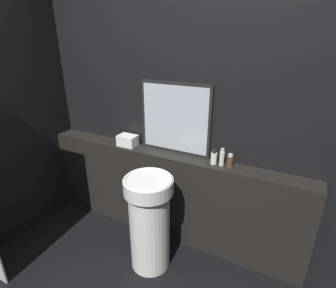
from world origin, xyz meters
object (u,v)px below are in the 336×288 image
(pedestal_sink, at_px, (150,220))
(towel_stack, at_px, (128,140))
(mirror, at_px, (175,119))
(lotion_bottle, at_px, (230,161))
(conditioner_bottle, at_px, (222,158))
(shampoo_bottle, at_px, (214,158))

(pedestal_sink, relative_size, towel_stack, 4.64)
(pedestal_sink, relative_size, mirror, 1.28)
(towel_stack, bearing_deg, lotion_bottle, 0.00)
(towel_stack, bearing_deg, pedestal_sink, -40.89)
(pedestal_sink, distance_m, towel_stack, 0.82)
(pedestal_sink, bearing_deg, towel_stack, 139.11)
(towel_stack, bearing_deg, conditioner_bottle, 0.00)
(mirror, xyz_separation_m, towel_stack, (-0.48, -0.08, -0.27))
(towel_stack, xyz_separation_m, lotion_bottle, (1.02, 0.00, 0.00))
(lotion_bottle, bearing_deg, conditioner_bottle, 180.00)
(shampoo_bottle, bearing_deg, conditioner_bottle, 0.00)
(pedestal_sink, relative_size, shampoo_bottle, 7.02)
(towel_stack, distance_m, shampoo_bottle, 0.89)
(shampoo_bottle, bearing_deg, towel_stack, 180.00)
(pedestal_sink, bearing_deg, lotion_bottle, 39.62)
(mirror, distance_m, towel_stack, 0.56)
(pedestal_sink, xyz_separation_m, lotion_bottle, (0.52, 0.43, 0.48))
(mirror, relative_size, shampoo_bottle, 5.50)
(shampoo_bottle, relative_size, lotion_bottle, 1.04)
(mirror, xyz_separation_m, lotion_bottle, (0.54, -0.08, -0.27))
(towel_stack, relative_size, conditioner_bottle, 1.23)
(shampoo_bottle, height_order, conditioner_bottle, conditioner_bottle)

